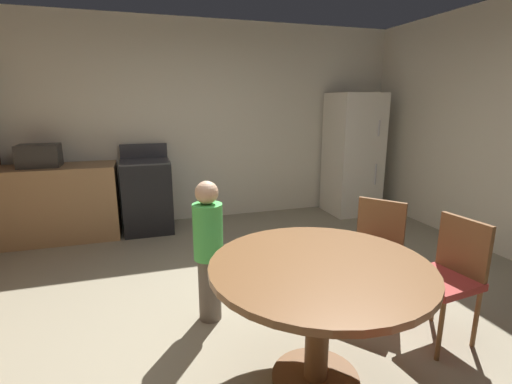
{
  "coord_description": "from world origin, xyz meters",
  "views": [
    {
      "loc": [
        -0.75,
        -2.29,
        1.64
      ],
      "look_at": [
        0.25,
        0.89,
        0.83
      ],
      "focal_mm": 26.14,
      "sensor_mm": 36.0,
      "label": 1
    }
  ],
  "objects_px": {
    "microwave": "(39,156)",
    "person_child": "(208,248)",
    "chair_northeast": "(375,247)",
    "dining_table": "(319,289)",
    "chair_east": "(449,272)",
    "oven_range": "(147,195)",
    "refrigerator": "(353,154)"
  },
  "relations": [
    {
      "from": "person_child",
      "to": "chair_east",
      "type": "bearing_deg",
      "value": 35.15
    },
    {
      "from": "chair_east",
      "to": "person_child",
      "type": "bearing_deg",
      "value": -32.01
    },
    {
      "from": "dining_table",
      "to": "oven_range",
      "type": "bearing_deg",
      "value": 105.43
    },
    {
      "from": "refrigerator",
      "to": "dining_table",
      "type": "distance_m",
      "value": 3.72
    },
    {
      "from": "refrigerator",
      "to": "person_child",
      "type": "xyz_separation_m",
      "value": [
        -2.57,
        -2.21,
        -0.3
      ]
    },
    {
      "from": "chair_east",
      "to": "oven_range",
      "type": "bearing_deg",
      "value": -64.03
    },
    {
      "from": "refrigerator",
      "to": "dining_table",
      "type": "relative_size",
      "value": 1.41
    },
    {
      "from": "oven_range",
      "to": "chair_east",
      "type": "bearing_deg",
      "value": -57.44
    },
    {
      "from": "microwave",
      "to": "person_child",
      "type": "distance_m",
      "value": 2.78
    },
    {
      "from": "dining_table",
      "to": "chair_northeast",
      "type": "xyz_separation_m",
      "value": [
        0.83,
        0.65,
        -0.11
      ]
    },
    {
      "from": "oven_range",
      "to": "person_child",
      "type": "distance_m",
      "value": 2.3
    },
    {
      "from": "refrigerator",
      "to": "chair_northeast",
      "type": "bearing_deg",
      "value": -117.51
    },
    {
      "from": "oven_range",
      "to": "dining_table",
      "type": "distance_m",
      "value": 3.24
    },
    {
      "from": "chair_northeast",
      "to": "person_child",
      "type": "xyz_separation_m",
      "value": [
        -1.31,
        0.2,
        0.08
      ]
    },
    {
      "from": "person_child",
      "to": "microwave",
      "type": "bearing_deg",
      "value": -175.11
    },
    {
      "from": "chair_northeast",
      "to": "person_child",
      "type": "height_order",
      "value": "person_child"
    },
    {
      "from": "oven_range",
      "to": "microwave",
      "type": "distance_m",
      "value": 1.29
    },
    {
      "from": "oven_range",
      "to": "microwave",
      "type": "height_order",
      "value": "microwave"
    },
    {
      "from": "chair_northeast",
      "to": "person_child",
      "type": "bearing_deg",
      "value": -46.61
    },
    {
      "from": "dining_table",
      "to": "person_child",
      "type": "xyz_separation_m",
      "value": [
        -0.48,
        0.85,
        -0.03
      ]
    },
    {
      "from": "oven_range",
      "to": "refrigerator",
      "type": "relative_size",
      "value": 0.62
    },
    {
      "from": "refrigerator",
      "to": "person_child",
      "type": "relative_size",
      "value": 1.61
    },
    {
      "from": "person_child",
      "to": "chair_northeast",
      "type": "bearing_deg",
      "value": 52.1
    },
    {
      "from": "oven_range",
      "to": "refrigerator",
      "type": "height_order",
      "value": "refrigerator"
    },
    {
      "from": "dining_table",
      "to": "chair_east",
      "type": "xyz_separation_m",
      "value": [
        1.05,
        0.12,
        -0.11
      ]
    },
    {
      "from": "refrigerator",
      "to": "microwave",
      "type": "relative_size",
      "value": 4.0
    },
    {
      "from": "microwave",
      "to": "chair_east",
      "type": "bearing_deg",
      "value": -44.2
    },
    {
      "from": "refrigerator",
      "to": "dining_table",
      "type": "xyz_separation_m",
      "value": [
        -2.09,
        -3.06,
        -0.27
      ]
    },
    {
      "from": "dining_table",
      "to": "chair_east",
      "type": "height_order",
      "value": "chair_east"
    },
    {
      "from": "oven_range",
      "to": "chair_northeast",
      "type": "relative_size",
      "value": 1.26
    },
    {
      "from": "dining_table",
      "to": "chair_northeast",
      "type": "bearing_deg",
      "value": 38.14
    },
    {
      "from": "chair_northeast",
      "to": "person_child",
      "type": "relative_size",
      "value": 0.8
    }
  ]
}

